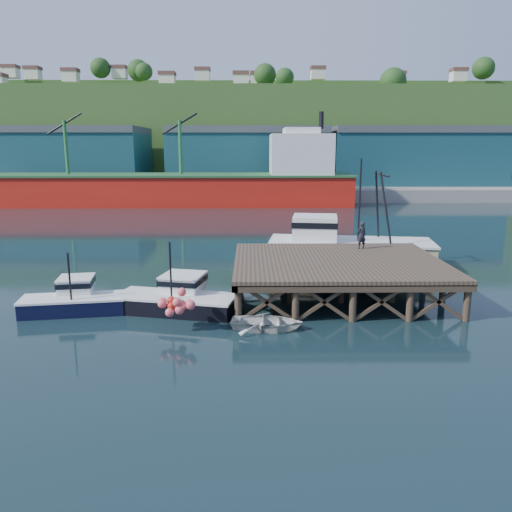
{
  "coord_description": "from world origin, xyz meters",
  "views": [
    {
      "loc": [
        0.4,
        -28.31,
        8.47
      ],
      "look_at": [
        0.77,
        2.0,
        1.9
      ],
      "focal_mm": 35.0,
      "sensor_mm": 36.0,
      "label": 1
    }
  ],
  "objects_px": {
    "boat_navy": "(75,299)",
    "dinghy": "(267,322)",
    "dockworker": "(361,235)",
    "boat_black": "(178,298)",
    "trawler": "(347,246)"
  },
  "relations": [
    {
      "from": "dinghy",
      "to": "trawler",
      "type": "bearing_deg",
      "value": -19.39
    },
    {
      "from": "boat_navy",
      "to": "trawler",
      "type": "distance_m",
      "value": 19.01
    },
    {
      "from": "trawler",
      "to": "dockworker",
      "type": "distance_m",
      "value": 3.94
    },
    {
      "from": "dockworker",
      "to": "trawler",
      "type": "bearing_deg",
      "value": -104.68
    },
    {
      "from": "boat_navy",
      "to": "trawler",
      "type": "xyz_separation_m",
      "value": [
        16.26,
        9.81,
        0.93
      ]
    },
    {
      "from": "boat_navy",
      "to": "dinghy",
      "type": "xyz_separation_m",
      "value": [
        10.08,
        -2.83,
        -0.31
      ]
    },
    {
      "from": "boat_black",
      "to": "dockworker",
      "type": "relative_size",
      "value": 3.79
    },
    {
      "from": "boat_navy",
      "to": "dockworker",
      "type": "xyz_separation_m",
      "value": [
        16.44,
        6.13,
        2.33
      ]
    },
    {
      "from": "boat_black",
      "to": "dockworker",
      "type": "distance_m",
      "value": 12.76
    },
    {
      "from": "boat_navy",
      "to": "dinghy",
      "type": "distance_m",
      "value": 10.47
    },
    {
      "from": "boat_black",
      "to": "dinghy",
      "type": "xyz_separation_m",
      "value": [
        4.62,
        -2.9,
        -0.36
      ]
    },
    {
      "from": "dinghy",
      "to": "dockworker",
      "type": "bearing_deg",
      "value": -28.73
    },
    {
      "from": "boat_black",
      "to": "dinghy",
      "type": "distance_m",
      "value": 5.47
    },
    {
      "from": "trawler",
      "to": "dockworker",
      "type": "height_order",
      "value": "trawler"
    },
    {
      "from": "trawler",
      "to": "dockworker",
      "type": "xyz_separation_m",
      "value": [
        0.18,
        -3.68,
        1.4
      ]
    }
  ]
}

